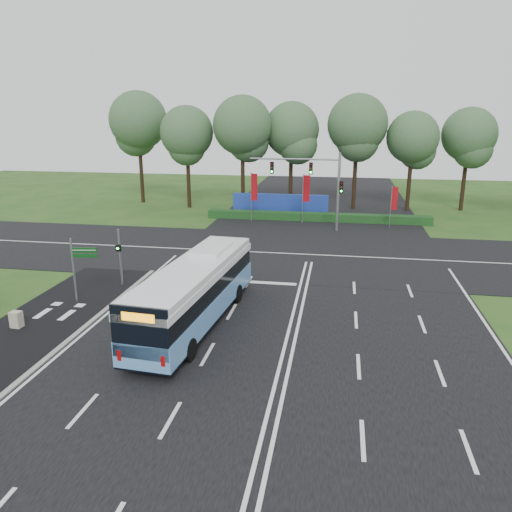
{
  "coord_description": "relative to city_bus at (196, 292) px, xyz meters",
  "views": [
    {
      "loc": [
        2.2,
        -24.45,
        10.39
      ],
      "look_at": [
        -2.31,
        2.0,
        2.65
      ],
      "focal_mm": 35.0,
      "sensor_mm": 36.0,
      "label": 1
    }
  ],
  "objects": [
    {
      "name": "street_sign",
      "position": [
        -7.24,
        1.82,
        0.64
      ],
      "size": [
        1.45,
        0.3,
        3.74
      ],
      "rotation": [
        0.0,
        0.0,
        0.15
      ],
      "color": "gray",
      "rests_on": "ground"
    },
    {
      "name": "blue_hoarding",
      "position": [
        0.74,
        28.78,
        -0.63
      ],
      "size": [
        10.0,
        0.3,
        2.2
      ],
      "primitive_type": "cube",
      "color": "#1D389D",
      "rests_on": "ground"
    },
    {
      "name": "city_bus",
      "position": [
        0.0,
        0.0,
        0.0
      ],
      "size": [
        3.51,
        12.15,
        3.44
      ],
      "rotation": [
        0.0,
        0.0,
        -0.09
      ],
      "color": "#5992D0",
      "rests_on": "ground"
    },
    {
      "name": "kerb_strip",
      "position": [
        -5.36,
        -1.22,
        -1.67
      ],
      "size": [
        0.25,
        18.0,
        0.12
      ],
      "primitive_type": "cube",
      "color": "gray",
      "rests_on": "ground"
    },
    {
      "name": "eucalyptus_row",
      "position": [
        5.24,
        32.81,
        6.84
      ],
      "size": [
        53.46,
        9.46,
        12.85
      ],
      "color": "black",
      "rests_on": "ground"
    },
    {
      "name": "pedestrian_signal",
      "position": [
        -6.24,
        4.91,
        0.22
      ],
      "size": [
        0.3,
        0.42,
        3.58
      ],
      "rotation": [
        0.0,
        0.0,
        -0.07
      ],
      "color": "gray",
      "rests_on": "ground"
    },
    {
      "name": "ground",
      "position": [
        4.74,
        1.78,
        -1.73
      ],
      "size": [
        120.0,
        120.0,
        0.0
      ],
      "primitive_type": "plane",
      "color": "#234C19",
      "rests_on": "ground"
    },
    {
      "name": "utility_cabinet",
      "position": [
        -8.7,
        -2.02,
        -1.29
      ],
      "size": [
        0.56,
        0.48,
        0.88
      ],
      "primitive_type": "cube",
      "rotation": [
        0.0,
        0.0,
        -0.09
      ],
      "color": "#B4AC91",
      "rests_on": "ground"
    },
    {
      "name": "road_cross",
      "position": [
        4.74,
        13.78,
        -1.71
      ],
      "size": [
        120.0,
        14.0,
        0.05
      ],
      "primitive_type": "cube",
      "color": "black",
      "rests_on": "ground"
    },
    {
      "name": "banner_flag_left",
      "position": [
        -1.39,
        24.66,
        1.43
      ],
      "size": [
        0.69,
        0.28,
        4.88
      ],
      "rotation": [
        0.0,
        0.0,
        -0.34
      ],
      "color": "gray",
      "rests_on": "ground"
    },
    {
      "name": "traffic_light_gantry",
      "position": [
        4.95,
        22.28,
        2.93
      ],
      "size": [
        8.41,
        0.28,
        7.0
      ],
      "color": "gray",
      "rests_on": "ground"
    },
    {
      "name": "bike_path",
      "position": [
        -7.76,
        -1.22,
        -1.7
      ],
      "size": [
        5.0,
        18.0,
        0.06
      ],
      "primitive_type": "cube",
      "color": "black",
      "rests_on": "ground"
    },
    {
      "name": "banner_flag_right",
      "position": [
        11.79,
        24.14,
        0.87
      ],
      "size": [
        0.58,
        0.1,
        3.96
      ],
      "rotation": [
        0.0,
        0.0,
        -0.09
      ],
      "color": "gray",
      "rests_on": "ground"
    },
    {
      "name": "hedge",
      "position": [
        4.74,
        26.28,
        -1.33
      ],
      "size": [
        22.0,
        1.2,
        0.8
      ],
      "primitive_type": "cube",
      "color": "#143715",
      "rests_on": "ground"
    },
    {
      "name": "banner_flag_mid",
      "position": [
        3.62,
        25.02,
        1.37
      ],
      "size": [
        0.7,
        0.17,
        4.77
      ],
      "rotation": [
        0.0,
        0.0,
        -0.16
      ],
      "color": "gray",
      "rests_on": "ground"
    },
    {
      "name": "road_main",
      "position": [
        4.74,
        1.78,
        -1.71
      ],
      "size": [
        20.0,
        120.0,
        0.04
      ],
      "primitive_type": "cube",
      "color": "black",
      "rests_on": "ground"
    }
  ]
}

